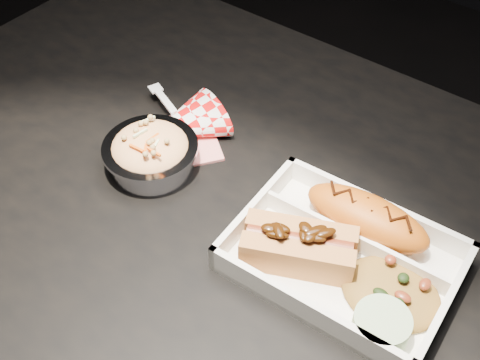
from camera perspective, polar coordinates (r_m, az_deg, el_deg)
name	(u,v)px	position (r m, az deg, el deg)	size (l,w,h in m)	color
dining_table	(238,263)	(0.82, -0.18, -7.86)	(1.20, 0.80, 0.75)	black
food_tray	(343,260)	(0.71, 9.72, -7.44)	(0.26, 0.19, 0.04)	white
fried_pastry	(367,217)	(0.73, 11.94, -3.48)	(0.16, 0.06, 0.05)	#BF5A13
hotdog	(299,245)	(0.69, 5.60, -6.17)	(0.14, 0.11, 0.06)	#BD7A40
fried_rice_mound	(393,287)	(0.68, 14.27, -9.82)	(0.11, 0.09, 0.03)	olive
cupcake_liner	(381,326)	(0.66, 13.23, -13.34)	(0.06, 0.06, 0.03)	#9EBB8D
foil_coleslaw_cup	(151,151)	(0.80, -8.47, 2.72)	(0.13, 0.13, 0.06)	silver
napkin_fork	(182,125)	(0.85, -5.49, 5.21)	(0.18, 0.15, 0.10)	red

